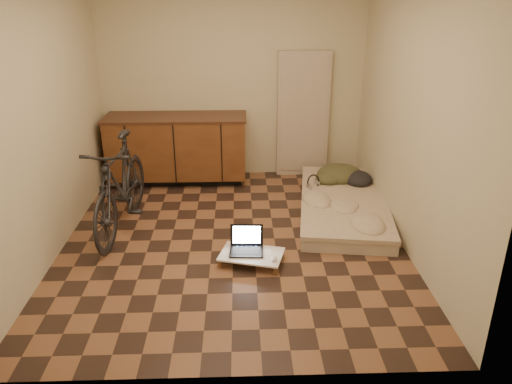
{
  "coord_description": "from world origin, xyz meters",
  "views": [
    {
      "loc": [
        0.08,
        -4.68,
        2.53
      ],
      "look_at": [
        0.24,
        -0.02,
        0.55
      ],
      "focal_mm": 35.0,
      "sensor_mm": 36.0,
      "label": 1
    }
  ],
  "objects_px": {
    "lap_desk": "(251,255)",
    "bicycle": "(120,181)",
    "futon": "(343,205)",
    "laptop": "(246,245)"
  },
  "relations": [
    {
      "from": "bicycle",
      "to": "lap_desk",
      "type": "xyz_separation_m",
      "value": [
        1.38,
        -0.77,
        -0.48
      ]
    },
    {
      "from": "bicycle",
      "to": "lap_desk",
      "type": "distance_m",
      "value": 1.65
    },
    {
      "from": "bicycle",
      "to": "futon",
      "type": "xyz_separation_m",
      "value": [
        2.5,
        0.36,
        -0.48
      ]
    },
    {
      "from": "lap_desk",
      "to": "laptop",
      "type": "relative_size",
      "value": 2.02
    },
    {
      "from": "futon",
      "to": "laptop",
      "type": "distance_m",
      "value": 1.57
    },
    {
      "from": "laptop",
      "to": "futon",
      "type": "bearing_deg",
      "value": 44.77
    },
    {
      "from": "lap_desk",
      "to": "futon",
      "type": "bearing_deg",
      "value": 60.65
    },
    {
      "from": "bicycle",
      "to": "lap_desk",
      "type": "bearing_deg",
      "value": -24.19
    },
    {
      "from": "lap_desk",
      "to": "bicycle",
      "type": "bearing_deg",
      "value": 166.18
    },
    {
      "from": "bicycle",
      "to": "laptop",
      "type": "bearing_deg",
      "value": -22.54
    }
  ]
}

